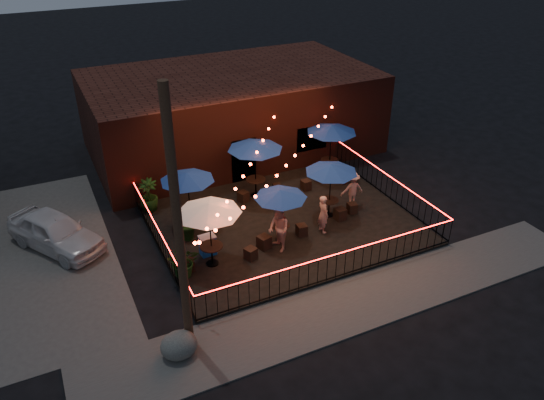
{
  "coord_description": "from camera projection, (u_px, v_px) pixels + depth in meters",
  "views": [
    {
      "loc": [
        -8.17,
        -14.08,
        11.57
      ],
      "look_at": [
        -0.62,
        1.75,
        1.47
      ],
      "focal_mm": 35.0,
      "sensor_mm": 36.0,
      "label": 1
    }
  ],
  "objects": [
    {
      "name": "car_white",
      "position": [
        55.0,
        232.0,
        19.73
      ],
      "size": [
        3.59,
        4.35,
        1.4
      ],
      "primitive_type": "imported",
      "rotation": [
        0.0,
        0.0,
        0.57
      ],
      "color": "silver",
      "rests_on": "ground"
    },
    {
      "name": "bistro_chair_3",
      "position": [
        216.0,
        215.0,
        21.34
      ],
      "size": [
        0.44,
        0.44,
        0.48
      ],
      "primitive_type": "cube",
      "rotation": [
        0.0,
        0.0,
        3.21
      ],
      "color": "black",
      "rests_on": "patio"
    },
    {
      "name": "bistro_chair_11",
      "position": [
        344.0,
        179.0,
        24.13
      ],
      "size": [
        0.38,
        0.38,
        0.4
      ],
      "primitive_type": "cube",
      "rotation": [
        0.0,
        0.0,
        3.26
      ],
      "color": "black",
      "rests_on": "patio"
    },
    {
      "name": "bistro_chair_10",
      "position": [
        306.0,
        185.0,
        23.6
      ],
      "size": [
        0.4,
        0.4,
        0.45
      ],
      "primitive_type": "cube",
      "rotation": [
        0.0,
        0.0,
        0.06
      ],
      "color": "black",
      "rests_on": "patio"
    },
    {
      "name": "fence_front",
      "position": [
        336.0,
        266.0,
        17.94
      ],
      "size": [
        10.0,
        0.04,
        1.04
      ],
      "color": "black",
      "rests_on": "patio"
    },
    {
      "name": "bistro_chair_9",
      "position": [
        352.0,
        208.0,
        21.87
      ],
      "size": [
        0.41,
        0.41,
        0.43
      ],
      "primitive_type": "cube",
      "rotation": [
        0.0,
        0.0,
        3.0
      ],
      "color": "black",
      "rests_on": "patio"
    },
    {
      "name": "bistro_chair_5",
      "position": [
        302.0,
        230.0,
        20.43
      ],
      "size": [
        0.4,
        0.4,
        0.44
      ],
      "primitive_type": "cube",
      "rotation": [
        0.0,
        0.0,
        3.07
      ],
      "color": "black",
      "rests_on": "patio"
    },
    {
      "name": "brick_building",
      "position": [
        231.0,
        112.0,
        27.03
      ],
      "size": [
        14.0,
        8.0,
        4.0
      ],
      "color": "#3A1710",
      "rests_on": "ground"
    },
    {
      "name": "sidewalk",
      "position": [
        355.0,
        303.0,
        17.28
      ],
      "size": [
        18.0,
        2.5,
        0.05
      ],
      "primitive_type": "cube",
      "color": "#464440",
      "rests_on": "ground"
    },
    {
      "name": "cafe_table_4",
      "position": [
        331.0,
        169.0,
        20.75
      ],
      "size": [
        2.22,
        2.22,
        2.32
      ],
      "rotation": [
        0.0,
        0.0,
        -0.06
      ],
      "color": "black",
      "rests_on": "patio"
    },
    {
      "name": "patio",
      "position": [
        283.0,
        224.0,
        21.36
      ],
      "size": [
        10.0,
        8.0,
        0.15
      ],
      "primitive_type": "cube",
      "color": "black",
      "rests_on": "ground"
    },
    {
      "name": "bistro_chair_8",
      "position": [
        340.0,
        214.0,
        21.41
      ],
      "size": [
        0.43,
        0.43,
        0.48
      ],
      "primitive_type": "cube",
      "rotation": [
        0.0,
        0.0,
        0.05
      ],
      "color": "black",
      "rests_on": "patio"
    },
    {
      "name": "cafe_table_3",
      "position": [
        255.0,
        146.0,
        22.06
      ],
      "size": [
        2.75,
        2.75,
        2.59
      ],
      "rotation": [
        0.0,
        0.0,
        -0.19
      ],
      "color": "black",
      "rests_on": "patio"
    },
    {
      "name": "cafe_table_5",
      "position": [
        332.0,
        129.0,
        23.78
      ],
      "size": [
        2.47,
        2.47,
        2.53
      ],
      "rotation": [
        0.0,
        0.0,
        -0.08
      ],
      "color": "black",
      "rests_on": "patio"
    },
    {
      "name": "bistro_chair_6",
      "position": [
        243.0,
        197.0,
        22.68
      ],
      "size": [
        0.5,
        0.5,
        0.46
      ],
      "primitive_type": "cube",
      "rotation": [
        0.0,
        0.0,
        0.36
      ],
      "color": "black",
      "rests_on": "patio"
    },
    {
      "name": "ground",
      "position": [
        307.0,
        251.0,
        19.84
      ],
      "size": [
        110.0,
        110.0,
        0.0
      ],
      "primitive_type": "plane",
      "color": "black",
      "rests_on": "ground"
    },
    {
      "name": "bistro_chair_2",
      "position": [
        181.0,
        226.0,
        20.71
      ],
      "size": [
        0.38,
        0.38,
        0.42
      ],
      "primitive_type": "cube",
      "rotation": [
        0.0,
        0.0,
        -0.07
      ],
      "color": "black",
      "rests_on": "patio"
    },
    {
      "name": "cooler",
      "position": [
        208.0,
        245.0,
        19.24
      ],
      "size": [
        0.62,
        0.46,
        0.78
      ],
      "rotation": [
        0.0,
        0.0,
        0.06
      ],
      "color": "#1051AE",
      "rests_on": "patio"
    },
    {
      "name": "potted_shrub_c",
      "position": [
        148.0,
        195.0,
        21.82
      ],
      "size": [
        1.01,
        1.01,
        1.4
      ],
      "primitive_type": "imported",
      "rotation": [
        0.0,
        0.0,
        -0.38
      ],
      "color": "#183F11",
      "rests_on": "patio"
    },
    {
      "name": "utility_pole",
      "position": [
        178.0,
        230.0,
        13.79
      ],
      "size": [
        0.26,
        0.26,
        8.0
      ],
      "primitive_type": "cylinder",
      "color": "#3C2318",
      "rests_on": "ground"
    },
    {
      "name": "fence_left",
      "position": [
        160.0,
        242.0,
        19.2
      ],
      "size": [
        0.04,
        8.0,
        1.04
      ],
      "rotation": [
        0.0,
        0.0,
        1.57
      ],
      "color": "black",
      "rests_on": "patio"
    },
    {
      "name": "potted_shrub_b",
      "position": [
        188.0,
        222.0,
        20.0
      ],
      "size": [
        0.96,
        0.87,
        1.44
      ],
      "primitive_type": "imported",
      "rotation": [
        0.0,
        0.0,
        0.35
      ],
      "color": "#1B3710",
      "rests_on": "patio"
    },
    {
      "name": "potted_shrub_a",
      "position": [
        184.0,
        261.0,
        18.04
      ],
      "size": [
        1.31,
        1.21,
        1.21
      ],
      "primitive_type": "imported",
      "rotation": [
        0.0,
        0.0,
        -0.27
      ],
      "color": "#143F16",
      "rests_on": "patio"
    },
    {
      "name": "cafe_table_1",
      "position": [
        187.0,
        177.0,
        20.12
      ],
      "size": [
        2.54,
        2.54,
        2.33
      ],
      "rotation": [
        0.0,
        0.0,
        0.23
      ],
      "color": "black",
      "rests_on": "patio"
    },
    {
      "name": "cafe_table_0",
      "position": [
        209.0,
        209.0,
        17.79
      ],
      "size": [
        2.95,
        2.95,
        2.49
      ],
      "rotation": [
        0.0,
        0.0,
        -0.4
      ],
      "color": "black",
      "rests_on": "patio"
    },
    {
      "name": "boulder",
      "position": [
        179.0,
        345.0,
        15.17
      ],
      "size": [
        1.13,
        1.01,
        0.77
      ],
      "primitive_type": "ellipsoid",
      "rotation": [
        0.0,
        0.0,
        0.19
      ],
      "color": "#4B4B46",
      "rests_on": "ground"
    },
    {
      "name": "patron_c",
      "position": [
        352.0,
        189.0,
        22.16
      ],
      "size": [
        1.05,
        0.68,
        1.53
      ],
      "primitive_type": "imported",
      "rotation": [
        0.0,
        0.0,
        3.02
      ],
      "color": "#E2A490",
      "rests_on": "patio"
    },
    {
      "name": "patron_a",
      "position": [
        323.0,
        214.0,
        20.37
      ],
      "size": [
        0.38,
        0.58,
        1.58
      ],
      "primitive_type": "imported",
      "rotation": [
        0.0,
        0.0,
        1.58
      ],
      "color": "#DFA794",
      "rests_on": "patio"
    },
    {
      "name": "patron_b",
      "position": [
        279.0,
        229.0,
        19.25
      ],
      "size": [
        0.72,
        0.9,
        1.79
      ],
      "primitive_type": "imported",
      "rotation": [
        0.0,
        0.0,
        -1.52
      ],
      "color": "tan",
      "rests_on": "patio"
    },
    {
      "name": "bistro_chair_1",
      "position": [
        251.0,
        253.0,
        19.08
      ],
      "size": [
        0.49,
        0.49,
        0.45
      ],
      "primitive_type": "cube",
      "rotation": [
        0.0,
        0.0,
        3.53
      ],
      "color": "black",
      "rests_on": "patio"
    },
    {
      "name": "cafe_table_2",
      "position": [
        281.0,
        195.0,
        19.24
      ],
      "size": [
        2.57,
        2.57,
        2.18
      ],
      "rotation": [
        0.0,
        0.0,
        -0.38
      ],
      "color": "black",
      "rests_on": "patio"
    },
    {
      "name": "bistro_chair_0",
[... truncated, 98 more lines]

